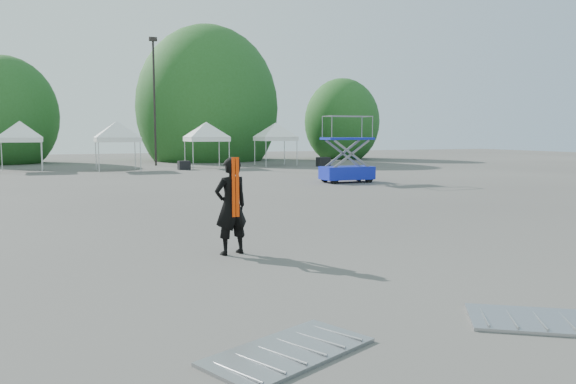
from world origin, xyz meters
name	(u,v)px	position (x,y,z in m)	size (l,w,h in m)	color
ground	(258,241)	(0.00, 0.00, 0.00)	(120.00, 120.00, 0.00)	#474442
light_pole_east	(154,94)	(3.00, 32.00, 5.52)	(0.60, 0.25, 9.80)	black
tree_mid_w	(4,116)	(-8.00, 40.00, 3.93)	(4.16, 4.16, 6.33)	#382314
tree_mid_e	(207,108)	(9.00, 39.00, 4.84)	(5.12, 5.12, 7.79)	#382314
tree_far_e	(342,122)	(22.00, 37.00, 3.63)	(3.84, 3.84, 5.84)	#382314
tent_d	(20,125)	(-6.32, 28.90, 3.06)	(3.84, 3.84, 3.88)	silver
tent_e	(117,125)	(-0.35, 27.05, 3.06)	(4.00, 4.00, 3.88)	silver
tent_f	(206,126)	(5.94, 27.68, 3.06)	(3.99, 3.99, 3.88)	silver
tent_g	(275,126)	(11.70, 28.66, 3.06)	(3.89, 3.89, 3.88)	silver
man	(231,206)	(-1.00, -1.16, 1.02)	(0.84, 0.65, 2.04)	black
scissor_lift	(347,149)	(9.52, 13.08, 1.71)	(2.65, 1.35, 3.39)	#0F0CA2
barrier_left	(288,351)	(-1.96, -6.52, 0.03)	(2.22, 1.69, 0.06)	#929499
barrier_mid	(553,321)	(1.70, -6.92, 0.03)	(2.38, 2.09, 0.07)	#929499
crate_mid	(184,165)	(3.97, 26.30, 0.31)	(0.79, 0.61, 0.61)	black
crate_east	(323,162)	(14.53, 25.96, 0.35)	(0.91, 0.71, 0.71)	black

